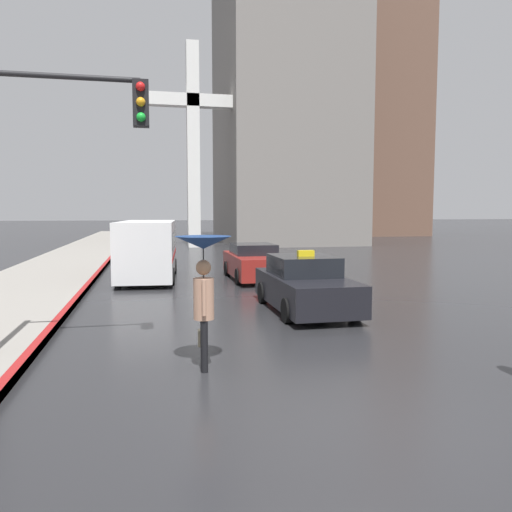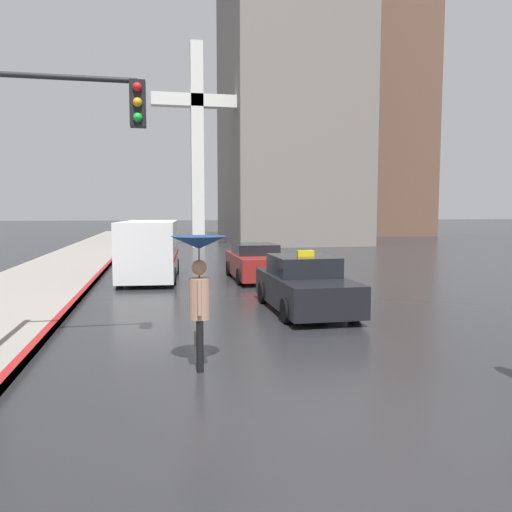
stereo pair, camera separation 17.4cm
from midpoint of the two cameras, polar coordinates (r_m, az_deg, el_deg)
ground_plane at (r=6.59m, az=10.82°, el=-18.56°), size 300.00×300.00×0.00m
taxi at (r=13.34m, az=5.95°, el=-3.38°), size 1.91×4.29×1.62m
sedan_red at (r=19.40m, az=0.24°, el=-0.76°), size 1.91×4.35×1.38m
ambulance_van at (r=19.86m, az=-11.77°, el=1.02°), size 2.41×5.86×2.27m
pedestrian_with_umbrella at (r=8.22m, az=-5.92°, el=-1.53°), size 0.92×0.92×2.23m
traffic_light at (r=9.46m, az=-21.96°, el=10.69°), size 2.84×0.38×5.24m
building_tower_near at (r=45.20m, az=3.78°, el=20.84°), size 10.46×13.53×29.82m
building_tower_far at (r=61.19m, az=11.62°, el=17.19°), size 13.30×13.28×31.13m
monument_cross at (r=37.78m, az=-6.61°, el=13.85°), size 6.52×0.90×14.82m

